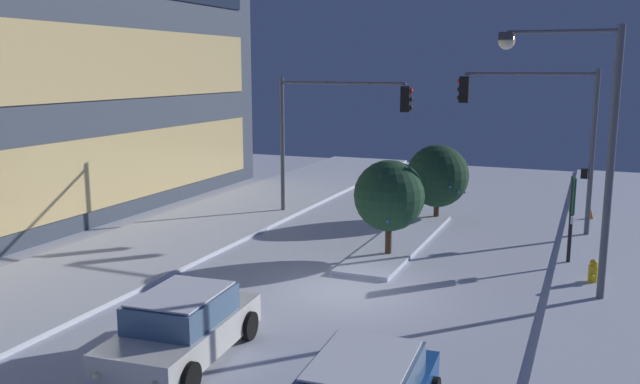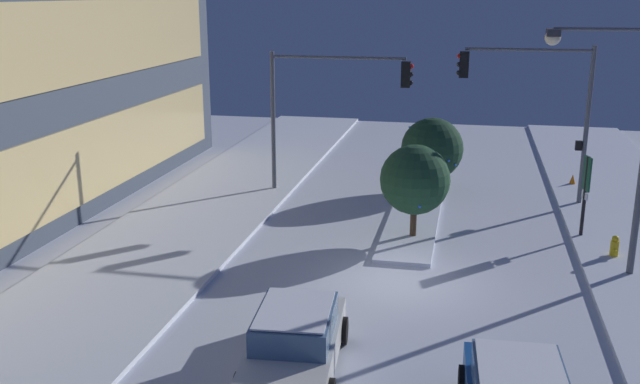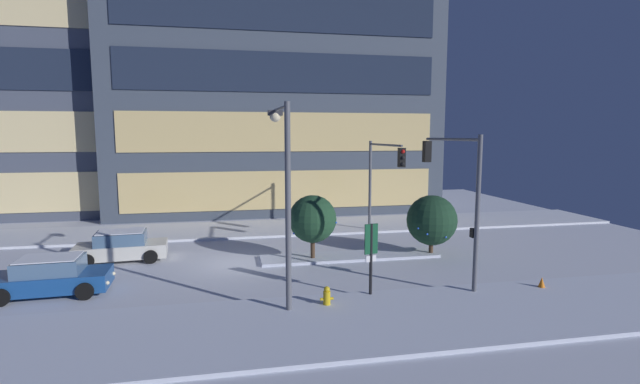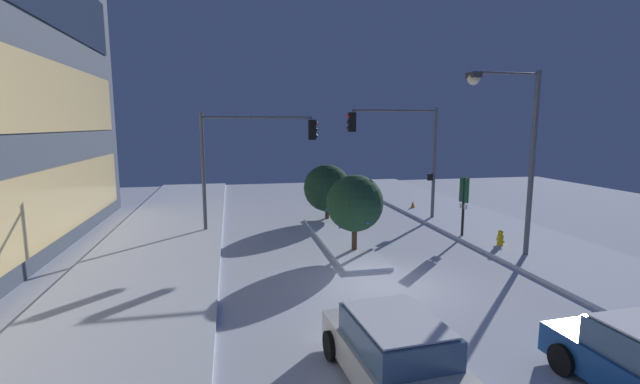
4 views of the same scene
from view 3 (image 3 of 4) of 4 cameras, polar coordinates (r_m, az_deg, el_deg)
ground at (r=22.72m, az=-10.41°, el=-8.78°), size 52.00×52.00×0.00m
curb_strip_near at (r=15.22m, az=-9.91°, el=-16.65°), size 52.00×5.20×0.14m
curb_strip_far at (r=30.42m, az=-10.66°, el=-4.60°), size 52.00×5.20×0.14m
median_strip at (r=23.51m, az=3.74°, el=-7.96°), size 9.00×1.80×0.14m
office_tower_main at (r=42.04m, az=-5.96°, el=22.02°), size 25.47×13.67×34.05m
office_tower_secondary at (r=41.62m, az=-25.89°, el=12.57°), size 13.48×9.46×21.29m
car_near at (r=20.88m, az=-30.42°, el=-9.07°), size 4.40×2.22×1.49m
car_far at (r=24.78m, az=-23.41°, el=-6.23°), size 4.46×2.31×1.49m
traffic_light_corner_near_right at (r=20.04m, az=16.29°, el=1.39°), size 0.32×5.08×6.19m
traffic_light_corner_far_right at (r=27.18m, az=7.76°, el=2.74°), size 0.32×5.75×5.80m
street_lamp_arched at (r=16.30m, az=-4.54°, el=2.19°), size 0.56×3.07×7.27m
fire_hydrant at (r=16.85m, az=0.85°, el=-12.98°), size 0.48×0.26×0.81m
parking_info_sign at (r=17.56m, az=6.35°, el=-7.29°), size 0.55×0.19×2.86m
decorated_tree_median at (r=24.22m, az=13.69°, el=-3.43°), size 2.57×2.57×3.12m
decorated_tree_left_of_median at (r=22.51m, az=-0.92°, el=-3.37°), size 2.34×2.34×3.26m
construction_cone at (r=20.66m, az=25.79°, el=-10.22°), size 0.36×0.36×0.55m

